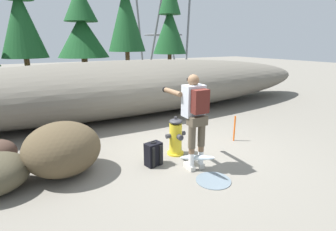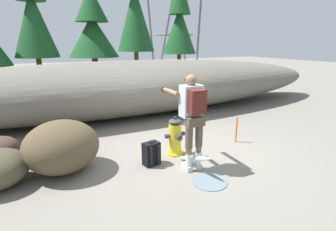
{
  "view_description": "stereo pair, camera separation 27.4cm",
  "coord_description": "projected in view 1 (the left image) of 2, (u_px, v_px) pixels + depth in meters",
  "views": [
    {
      "loc": [
        -2.71,
        -4.12,
        2.22
      ],
      "look_at": [
        -0.19,
        0.37,
        0.75
      ],
      "focal_mm": 27.45,
      "sensor_mm": 36.0,
      "label": 1
    },
    {
      "loc": [
        -2.46,
        -4.24,
        2.22
      ],
      "look_at": [
        -0.19,
        0.37,
        0.75
      ],
      "focal_mm": 27.45,
      "sensor_mm": 36.0,
      "label": 2
    }
  ],
  "objects": [
    {
      "name": "survey_stake",
      "position": [
        234.0,
        128.0,
        5.93
      ],
      "size": [
        0.04,
        0.04,
        0.6
      ],
      "primitive_type": "cylinder",
      "color": "#E55914",
      "rests_on": "ground_plane"
    },
    {
      "name": "hydrant_water_jet",
      "position": [
        200.0,
        163.0,
        4.56
      ],
      "size": [
        0.58,
        1.37,
        0.52
      ],
      "color": "silver",
      "rests_on": "ground_plane"
    },
    {
      "name": "dirt_embankment",
      "position": [
        124.0,
        88.0,
        8.08
      ],
      "size": [
        15.38,
        3.2,
        1.68
      ],
      "primitive_type": "ellipsoid",
      "color": "#666056",
      "rests_on": "ground_plane"
    },
    {
      "name": "spare_backpack",
      "position": [
        153.0,
        154.0,
        4.77
      ],
      "size": [
        0.33,
        0.33,
        0.47
      ],
      "rotation": [
        0.0,
        0.0,
        1.77
      ],
      "color": "black",
      "rests_on": "ground_plane"
    },
    {
      "name": "ground_plane",
      "position": [
        185.0,
        154.0,
        5.34
      ],
      "size": [
        56.0,
        56.0,
        0.04
      ],
      "primitive_type": "cube",
      "color": "slate"
    },
    {
      "name": "pine_tree_left",
      "position": [
        19.0,
        10.0,
        11.69
      ],
      "size": [
        2.06,
        2.06,
        6.65
      ],
      "color": "#47331E",
      "rests_on": "ground_plane"
    },
    {
      "name": "pine_tree_right",
      "position": [
        125.0,
        5.0,
        12.24
      ],
      "size": [
        1.82,
        1.82,
        6.92
      ],
      "color": "#47331E",
      "rests_on": "ground_plane"
    },
    {
      "name": "fire_hydrant",
      "position": [
        176.0,
        137.0,
        5.2
      ],
      "size": [
        0.43,
        0.39,
        0.8
      ],
      "color": "yellow",
      "rests_on": "ground_plane"
    },
    {
      "name": "boulder_outlier",
      "position": [
        52.0,
        145.0,
        5.06
      ],
      "size": [
        0.86,
        0.84,
        0.55
      ],
      "primitive_type": "ellipsoid",
      "rotation": [
        0.0,
        0.0,
        1.79
      ],
      "color": "#483B39",
      "rests_on": "ground_plane"
    },
    {
      "name": "pine_tree_center",
      "position": [
        82.0,
        28.0,
        13.75
      ],
      "size": [
        2.72,
        2.72,
        5.14
      ],
      "color": "#47331E",
      "rests_on": "ground_plane"
    },
    {
      "name": "pine_tree_far_right",
      "position": [
        170.0,
        21.0,
        14.94
      ],
      "size": [
        1.98,
        1.98,
        5.98
      ],
      "color": "#47331E",
      "rests_on": "ground_plane"
    },
    {
      "name": "utility_worker",
      "position": [
        194.0,
        110.0,
        4.47
      ],
      "size": [
        0.55,
        0.98,
        1.7
      ],
      "rotation": [
        0.0,
        0.0,
        1.55
      ],
      "color": "beige",
      "rests_on": "ground_plane"
    },
    {
      "name": "boulder_mid",
      "position": [
        63.0,
        149.0,
        4.39
      ],
      "size": [
        1.51,
        1.45,
        0.93
      ],
      "primitive_type": "ellipsoid",
      "rotation": [
        0.0,
        0.0,
        0.21
      ],
      "color": "brown",
      "rests_on": "ground_plane"
    }
  ]
}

